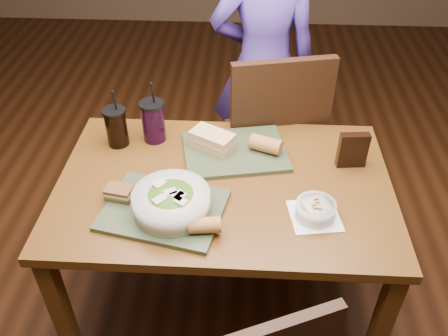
{
  "coord_description": "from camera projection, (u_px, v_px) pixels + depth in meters",
  "views": [
    {
      "loc": [
        0.08,
        -1.4,
        1.95
      ],
      "look_at": [
        0.0,
        0.0,
        0.82
      ],
      "focal_mm": 38.0,
      "sensor_mm": 36.0,
      "label": 1
    }
  ],
  "objects": [
    {
      "name": "cup_cola",
      "position": [
        116.0,
        127.0,
        1.99
      ],
      "size": [
        0.1,
        0.1,
        0.26
      ],
      "color": "black",
      "rests_on": "dining_table"
    },
    {
      "name": "ground",
      "position": [
        224.0,
        299.0,
        2.31
      ],
      "size": [
        6.0,
        6.0,
        0.0
      ],
      "primitive_type": "plane",
      "color": "#381C0B",
      "rests_on": "ground"
    },
    {
      "name": "chip_bag",
      "position": [
        353.0,
        150.0,
        1.88
      ],
      "size": [
        0.12,
        0.05,
        0.15
      ],
      "primitive_type": "cube",
      "rotation": [
        0.0,
        0.0,
        0.1
      ],
      "color": "black",
      "rests_on": "dining_table"
    },
    {
      "name": "sandwich_near",
      "position": [
        119.0,
        193.0,
        1.73
      ],
      "size": [
        0.11,
        0.08,
        0.05
      ],
      "color": "#593819",
      "rests_on": "tray_near"
    },
    {
      "name": "salad_bowl",
      "position": [
        171.0,
        201.0,
        1.66
      ],
      "size": [
        0.28,
        0.28,
        0.09
      ],
      "color": "silver",
      "rests_on": "tray_near"
    },
    {
      "name": "baguette_near",
      "position": [
        205.0,
        225.0,
        1.6
      ],
      "size": [
        0.12,
        0.07,
        0.06
      ],
      "primitive_type": "cylinder",
      "rotation": [
        0.0,
        1.57,
        0.11
      ],
      "color": "#AD7533",
      "rests_on": "tray_near"
    },
    {
      "name": "dining_table",
      "position": [
        224.0,
        199.0,
        1.9
      ],
      "size": [
        1.3,
        0.85,
        0.75
      ],
      "color": "#573611",
      "rests_on": "ground"
    },
    {
      "name": "chair_far",
      "position": [
        277.0,
        138.0,
        2.35
      ],
      "size": [
        0.55,
        0.56,
        1.06
      ],
      "color": "black",
      "rests_on": "ground"
    },
    {
      "name": "baguette_far",
      "position": [
        266.0,
        144.0,
        1.95
      ],
      "size": [
        0.15,
        0.11,
        0.07
      ],
      "primitive_type": "cylinder",
      "rotation": [
        0.0,
        1.57,
        -0.37
      ],
      "color": "#AD7533",
      "rests_on": "tray_far"
    },
    {
      "name": "soup_bowl",
      "position": [
        316.0,
        210.0,
        1.67
      ],
      "size": [
        0.2,
        0.2,
        0.07
      ],
      "color": "white",
      "rests_on": "dining_table"
    },
    {
      "name": "sandwich_far",
      "position": [
        212.0,
        140.0,
        1.97
      ],
      "size": [
        0.2,
        0.17,
        0.07
      ],
      "color": "tan",
      "rests_on": "tray_far"
    },
    {
      "name": "diner",
      "position": [
        263.0,
        66.0,
        2.54
      ],
      "size": [
        0.59,
        0.41,
        1.56
      ],
      "primitive_type": "imported",
      "rotation": [
        0.0,
        0.0,
        3.21
      ],
      "color": "#4B3592",
      "rests_on": "ground"
    },
    {
      "name": "cup_berry",
      "position": [
        153.0,
        121.0,
        2.01
      ],
      "size": [
        0.1,
        0.1,
        0.28
      ],
      "color": "black",
      "rests_on": "dining_table"
    },
    {
      "name": "tray_near",
      "position": [
        164.0,
        210.0,
        1.71
      ],
      "size": [
        0.48,
        0.4,
        0.02
      ],
      "primitive_type": "cube",
      "rotation": [
        0.0,
        0.0,
        -0.21
      ],
      "color": "#324026",
      "rests_on": "dining_table"
    },
    {
      "name": "tray_far",
      "position": [
        235.0,
        152.0,
        1.98
      ],
      "size": [
        0.47,
        0.39,
        0.02
      ],
      "primitive_type": "cube",
      "rotation": [
        0.0,
        0.0,
        0.19
      ],
      "color": "#324026",
      "rests_on": "dining_table"
    }
  ]
}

